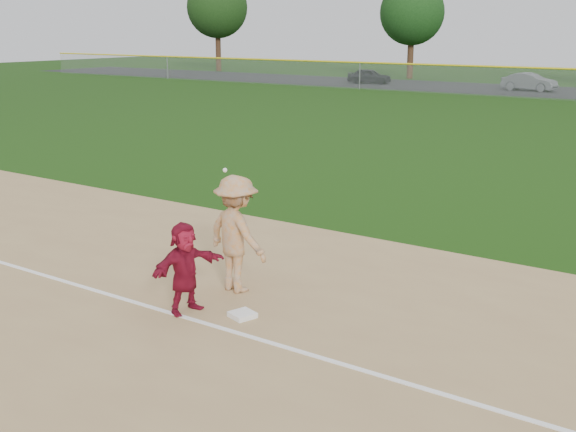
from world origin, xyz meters
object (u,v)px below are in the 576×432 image
Objects in this scene: first_base at (242,315)px; base_runner at (185,268)px; car_left at (369,76)px; car_mid at (529,82)px.

base_runner is (-0.92, -0.33, 0.72)m from first_base.
first_base is 0.24× the size of base_runner.
car_mid reaches higher than car_left.
car_mid reaches higher than first_base.
car_left reaches higher than first_base.
car_left is 0.92× the size of car_mid.
car_mid is (-9.23, 46.09, 0.60)m from first_base.
first_base is 50.81m from car_left.
base_runner reaches higher than first_base.
base_runner reaches higher than car_mid.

